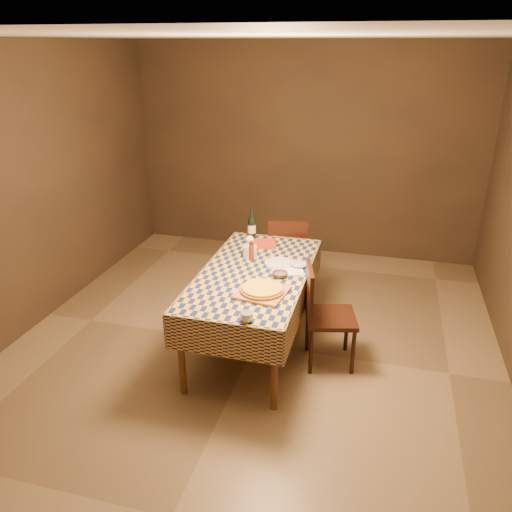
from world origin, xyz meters
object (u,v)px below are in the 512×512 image
at_px(white_plate, 279,263).
at_px(chair_right, 322,310).
at_px(pizza, 262,289).
at_px(chair_far, 287,253).
at_px(bowl, 280,275).
at_px(cutting_board, 262,292).
at_px(wine_bottle, 252,228).
at_px(dining_table, 255,279).

height_order(white_plate, chair_right, chair_right).
xyz_separation_m(pizza, chair_far, (-0.09, 1.47, -0.29)).
bearing_deg(bowl, chair_far, 98.36).
xyz_separation_m(cutting_board, wine_bottle, (-0.40, 1.16, 0.11)).
xyz_separation_m(dining_table, cutting_board, (0.17, -0.40, 0.09)).
distance_m(bowl, chair_far, 1.17).
relative_size(pizza, wine_bottle, 1.13).
xyz_separation_m(white_plate, chair_right, (0.46, -0.32, -0.25)).
distance_m(dining_table, bowl, 0.27).
bearing_deg(wine_bottle, chair_far, 45.73).
xyz_separation_m(cutting_board, bowl, (0.07, 0.35, 0.01)).
relative_size(pizza, chair_far, 0.40).
bearing_deg(chair_right, dining_table, 170.63).
bearing_deg(dining_table, wine_bottle, 107.09).
height_order(dining_table, white_plate, white_plate).
bearing_deg(cutting_board, dining_table, 113.22).
bearing_deg(wine_bottle, bowl, -59.44).
height_order(cutting_board, chair_right, chair_right).
distance_m(dining_table, pizza, 0.45).
bearing_deg(wine_bottle, chair_right, -45.02).
xyz_separation_m(dining_table, wine_bottle, (-0.23, 0.76, 0.20)).
height_order(white_plate, chair_far, chair_far).
xyz_separation_m(cutting_board, chair_right, (0.46, 0.29, -0.26)).
bearing_deg(bowl, white_plate, 104.60).
bearing_deg(pizza, chair_far, 93.57).
distance_m(wine_bottle, white_plate, 0.69).
xyz_separation_m(dining_table, white_plate, (0.17, 0.22, 0.08)).
height_order(pizza, wine_bottle, wine_bottle).
bearing_deg(chair_right, chair_far, 115.01).
relative_size(cutting_board, chair_far, 0.41).
height_order(wine_bottle, white_plate, wine_bottle).
bearing_deg(chair_right, white_plate, 144.66).
distance_m(dining_table, cutting_board, 0.44).
height_order(pizza, chair_far, chair_far).
distance_m(cutting_board, pizza, 0.03).
bearing_deg(wine_bottle, cutting_board, -70.75).
distance_m(white_plate, chair_far, 0.90).
relative_size(wine_bottle, chair_far, 0.36).
xyz_separation_m(pizza, bowl, (0.07, 0.35, -0.02)).
distance_m(bowl, wine_bottle, 0.94).
bearing_deg(dining_table, chair_right, -9.37).
distance_m(pizza, wine_bottle, 1.23).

